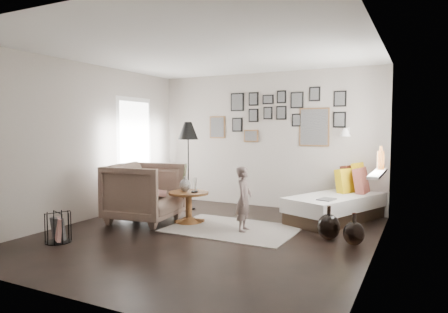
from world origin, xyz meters
The scene contains 23 objects.
ground centered at (0.00, 0.00, 0.00)m, with size 4.80×4.80×0.00m, color black.
wall_back centered at (0.00, 2.40, 1.30)m, with size 4.50×4.50×0.00m, color #A1978D.
wall_front centered at (0.00, -2.40, 1.30)m, with size 4.50×4.50×0.00m, color #A1978D.
wall_left centered at (-2.25, 0.00, 1.30)m, with size 4.80×4.80×0.00m, color #A1978D.
wall_right centered at (2.25, 0.00, 1.30)m, with size 4.80×4.80×0.00m, color #A1978D.
ceiling centered at (0.00, 0.00, 2.60)m, with size 4.80×4.80×0.00m, color white.
door_left centered at (-2.23, 1.20, 1.05)m, with size 0.00×2.14×2.14m.
window_right centered at (2.18, 1.34, 0.93)m, with size 0.15×1.32×1.30m.
gallery_wall centered at (0.29, 2.38, 1.74)m, with size 2.74×0.03×1.08m.
wall_sconce centered at (1.55, 2.13, 1.46)m, with size 0.18×0.36×0.16m.
rug centered at (0.20, 0.49, 0.01)m, with size 1.90×1.33×0.01m, color silver.
pedestal_table centered at (-0.61, 0.55, 0.23)m, with size 0.64×0.64×0.50m.
vase centered at (-0.69, 0.57, 0.65)m, with size 0.18×0.18×0.46m.
candles centered at (-0.50, 0.55, 0.62)m, with size 0.11×0.11×0.24m.
daybed centered at (1.50, 1.87, 0.29)m, with size 1.51×2.07×0.94m.
magazine_on_daybed centered at (1.45, 1.23, 0.44)m, with size 0.21×0.29×0.02m, color black.
armchair centered at (-1.30, 0.30, 0.48)m, with size 1.03×1.06×0.96m, color brown.
armchair_cushion centered at (-1.27, 0.35, 0.48)m, with size 0.44×0.44×0.11m, color silver.
floor_lamp centered at (-1.21, 1.50, 1.42)m, with size 0.38×0.38×1.65m.
magazine_basket centered at (-1.59, -1.19, 0.20)m, with size 0.42×0.42×0.40m.
demijohn_large centered at (1.62, 0.57, 0.18)m, with size 0.31×0.31×0.47m.
demijohn_small centered at (1.97, 0.45, 0.16)m, with size 0.27×0.27×0.43m.
child centered at (0.40, 0.45, 0.48)m, with size 0.35×0.23×0.97m, color #685552.
Camera 1 is at (2.76, -4.88, 1.52)m, focal length 32.00 mm.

